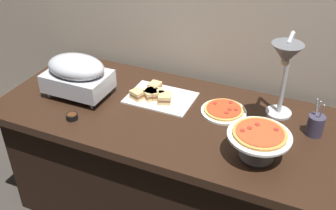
{
  "coord_description": "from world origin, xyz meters",
  "views": [
    {
      "loc": [
        0.73,
        -1.64,
        1.97
      ],
      "look_at": [
        0.01,
        0.0,
        0.81
      ],
      "focal_mm": 42.03,
      "sensor_mm": 36.0,
      "label": 1
    }
  ],
  "objects_px": {
    "pizza_plate_center": "(259,137)",
    "sauce_cup_near": "(72,116)",
    "sandwich_platter": "(156,95)",
    "chafing_dish": "(77,74)",
    "heat_lamp": "(286,61)",
    "pizza_plate_front": "(224,110)",
    "utensil_holder": "(315,125)"
  },
  "relations": [
    {
      "from": "chafing_dish",
      "to": "pizza_plate_front",
      "type": "height_order",
      "value": "chafing_dish"
    },
    {
      "from": "chafing_dish",
      "to": "pizza_plate_center",
      "type": "xyz_separation_m",
      "value": [
        1.08,
        -0.14,
        -0.02
      ]
    },
    {
      "from": "chafing_dish",
      "to": "sauce_cup_near",
      "type": "bearing_deg",
      "value": -65.0
    },
    {
      "from": "pizza_plate_center",
      "to": "sauce_cup_near",
      "type": "relative_size",
      "value": 4.65
    },
    {
      "from": "pizza_plate_front",
      "to": "pizza_plate_center",
      "type": "relative_size",
      "value": 0.85
    },
    {
      "from": "chafing_dish",
      "to": "heat_lamp",
      "type": "relative_size",
      "value": 0.76
    },
    {
      "from": "sandwich_platter",
      "to": "pizza_plate_front",
      "type": "bearing_deg",
      "value": 2.93
    },
    {
      "from": "sandwich_platter",
      "to": "sauce_cup_near",
      "type": "relative_size",
      "value": 6.0
    },
    {
      "from": "pizza_plate_front",
      "to": "pizza_plate_center",
      "type": "distance_m",
      "value": 0.4
    },
    {
      "from": "pizza_plate_center",
      "to": "chafing_dish",
      "type": "bearing_deg",
      "value": 172.86
    },
    {
      "from": "utensil_holder",
      "to": "pizza_plate_center",
      "type": "bearing_deg",
      "value": -127.82
    },
    {
      "from": "heat_lamp",
      "to": "pizza_plate_center",
      "type": "distance_m",
      "value": 0.39
    },
    {
      "from": "sandwich_platter",
      "to": "sauce_cup_near",
      "type": "bearing_deg",
      "value": -131.64
    },
    {
      "from": "pizza_plate_front",
      "to": "pizza_plate_center",
      "type": "xyz_separation_m",
      "value": [
        0.25,
        -0.3,
        0.1
      ]
    },
    {
      "from": "pizza_plate_center",
      "to": "heat_lamp",
      "type": "bearing_deg",
      "value": 84.48
    },
    {
      "from": "pizza_plate_front",
      "to": "pizza_plate_center",
      "type": "bearing_deg",
      "value": -50.04
    },
    {
      "from": "pizza_plate_center",
      "to": "sauce_cup_near",
      "type": "xyz_separation_m",
      "value": [
        -0.98,
        -0.09,
        -0.1
      ]
    },
    {
      "from": "sandwich_platter",
      "to": "sauce_cup_near",
      "type": "height_order",
      "value": "sandwich_platter"
    },
    {
      "from": "heat_lamp",
      "to": "utensil_holder",
      "type": "height_order",
      "value": "heat_lamp"
    },
    {
      "from": "pizza_plate_center",
      "to": "sandwich_platter",
      "type": "distance_m",
      "value": 0.71
    },
    {
      "from": "chafing_dish",
      "to": "heat_lamp",
      "type": "height_order",
      "value": "heat_lamp"
    },
    {
      "from": "chafing_dish",
      "to": "heat_lamp",
      "type": "bearing_deg",
      "value": 8.01
    },
    {
      "from": "sauce_cup_near",
      "to": "pizza_plate_center",
      "type": "bearing_deg",
      "value": 5.26
    },
    {
      "from": "chafing_dish",
      "to": "utensil_holder",
      "type": "xyz_separation_m",
      "value": [
        1.31,
        0.16,
        -0.08
      ]
    },
    {
      "from": "pizza_plate_front",
      "to": "sauce_cup_near",
      "type": "distance_m",
      "value": 0.82
    },
    {
      "from": "pizza_plate_center",
      "to": "sauce_cup_near",
      "type": "distance_m",
      "value": 0.99
    },
    {
      "from": "chafing_dish",
      "to": "utensil_holder",
      "type": "distance_m",
      "value": 1.32
    },
    {
      "from": "pizza_plate_front",
      "to": "sandwich_platter",
      "type": "height_order",
      "value": "sandwich_platter"
    },
    {
      "from": "chafing_dish",
      "to": "sauce_cup_near",
      "type": "distance_m",
      "value": 0.28
    },
    {
      "from": "utensil_holder",
      "to": "chafing_dish",
      "type": "bearing_deg",
      "value": -173.22
    },
    {
      "from": "chafing_dish",
      "to": "pizza_plate_center",
      "type": "bearing_deg",
      "value": -7.14
    },
    {
      "from": "sauce_cup_near",
      "to": "utensil_holder",
      "type": "height_order",
      "value": "utensil_holder"
    }
  ]
}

